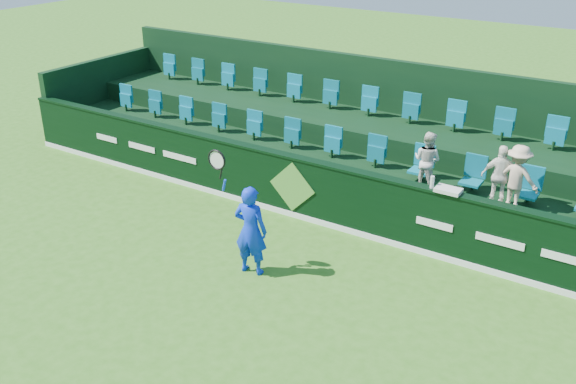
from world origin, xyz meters
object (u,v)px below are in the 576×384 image
Objects in this scene: spectator_middle at (500,176)px; tennis_player at (250,229)px; towel at (448,190)px; spectator_left at (427,160)px; spectator_right at (517,178)px; drinks_bottle at (432,182)px.

tennis_player is at bearing 27.77° from spectator_middle.
spectator_middle reaches higher than towel.
spectator_left is 2.62× the size of towel.
spectator_right reaches higher than spectator_left.
drinks_bottle is (0.53, -1.12, 0.07)m from spectator_left.
spectator_middle is 2.62× the size of towel.
drinks_bottle reaches higher than towel.
tennis_player reaches higher than towel.
drinks_bottle is (-0.31, 0.00, 0.08)m from towel.
drinks_bottle is (-1.22, -1.12, 0.03)m from spectator_right.
towel is (0.85, -1.12, -0.01)m from spectator_left.
spectator_right is at bearing 50.93° from towel.
spectator_right is (1.75, 0.00, 0.04)m from spectator_left.
spectator_middle is 5.15× the size of drinks_bottle.
spectator_right is (0.30, 0.00, 0.03)m from spectator_middle.
tennis_player is 1.82× the size of spectator_right.
spectator_right is 1.66m from drinks_bottle.
spectator_right is 2.78× the size of towel.
spectator_left is at bearing -18.58° from spectator_middle.
spectator_middle reaches higher than drinks_bottle.
spectator_left is 0.94× the size of spectator_right.
towel is (-0.61, -1.12, -0.02)m from spectator_middle.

